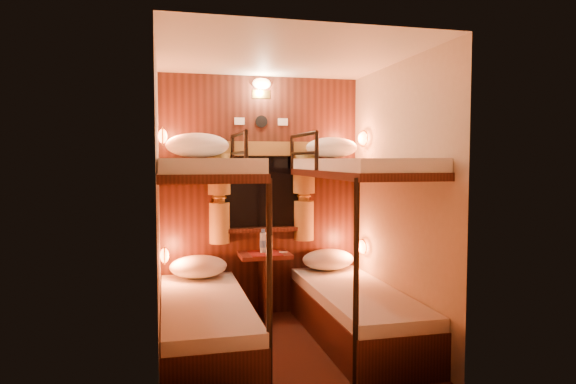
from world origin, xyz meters
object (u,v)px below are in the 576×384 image
object	(u,v)px
bunk_left	(205,285)
bottle_left	(263,243)
bunk_right	(356,277)
bottle_right	(267,244)
table	(265,277)

from	to	relation	value
bunk_left	bottle_left	xyz separation A→B (m)	(0.64, 0.82, 0.19)
bunk_right	bottle_left	xyz separation A→B (m)	(-0.66, 0.82, 0.19)
bottle_left	bottle_right	world-z (taller)	bottle_left
bottle_left	table	bearing A→B (deg)	-76.87
bunk_left	table	size ratio (longest dim) A/B	2.90
bunk_right	bottle_left	size ratio (longest dim) A/B	8.07
table	bottle_left	size ratio (longest dim) A/B	2.78
bunk_right	table	xyz separation A→B (m)	(-0.65, 0.78, -0.14)
bunk_left	bottle_right	world-z (taller)	bunk_left
table	bottle_right	bearing A→B (deg)	50.64
table	bunk_left	bearing A→B (deg)	-129.67
bottle_right	table	bearing A→B (deg)	-129.36
bottle_left	bottle_right	distance (m)	0.04
bunk_left	bottle_right	size ratio (longest dim) A/B	9.18
bunk_left	bottle_right	bearing A→B (deg)	50.34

